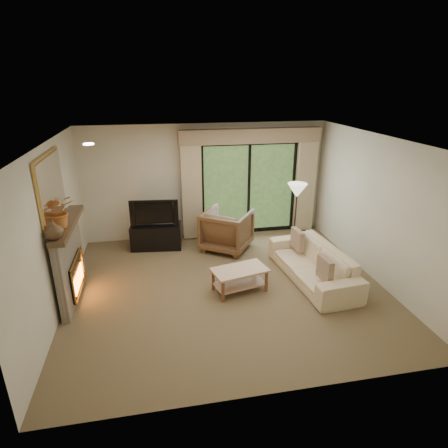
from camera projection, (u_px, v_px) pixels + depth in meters
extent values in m
plane|color=brown|center=(227.00, 287.00, 6.73)|extent=(5.50, 5.50, 0.00)
plane|color=silver|center=(228.00, 141.00, 5.78)|extent=(5.50, 5.50, 0.00)
plane|color=beige|center=(206.00, 182.00, 8.54)|extent=(5.00, 0.00, 5.00)
plane|color=beige|center=(274.00, 300.00, 3.97)|extent=(5.00, 0.00, 5.00)
plane|color=beige|center=(53.00, 231.00, 5.77)|extent=(0.00, 5.00, 5.00)
plane|color=beige|center=(377.00, 209.00, 6.74)|extent=(0.00, 5.00, 5.00)
cube|color=tan|center=(192.00, 188.00, 8.37)|extent=(0.45, 0.18, 2.35)
cube|color=tan|center=(305.00, 183.00, 8.84)|extent=(0.45, 0.18, 2.35)
cube|color=#997F61|center=(251.00, 136.00, 8.22)|extent=(3.20, 0.24, 0.32)
cube|color=black|center=(156.00, 236.00, 8.20)|extent=(1.13, 0.60, 0.54)
imported|color=black|center=(155.00, 212.00, 8.00)|extent=(1.03, 0.25, 0.59)
imported|color=brown|center=(227.00, 230.00, 8.09)|extent=(1.32, 1.33, 0.88)
imported|color=beige|center=(313.00, 263.00, 6.89)|extent=(1.04, 2.25, 0.64)
cube|color=brown|center=(325.00, 269.00, 6.22)|extent=(0.14, 0.40, 0.39)
cube|color=brown|center=(297.00, 239.00, 7.37)|extent=(0.14, 0.40, 0.39)
imported|color=#493522|center=(53.00, 229.00, 5.27)|extent=(0.34, 0.34, 0.29)
imported|color=#B36529|center=(59.00, 211.00, 5.65)|extent=(0.56, 0.51, 0.52)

